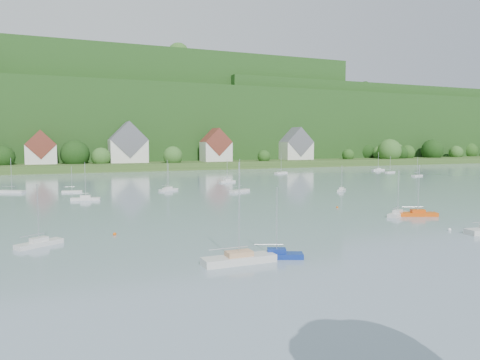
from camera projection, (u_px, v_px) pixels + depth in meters
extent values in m
cube|color=#2E4A1B|center=(114.00, 165.00, 207.07)|extent=(600.00, 60.00, 3.00)
cube|color=#193D13|center=(99.00, 129.00, 274.74)|extent=(620.00, 160.00, 40.00)
cube|color=#193D13|center=(116.00, 115.00, 273.19)|extent=(240.00, 130.00, 60.00)
cube|color=#193D13|center=(338.00, 128.00, 316.05)|extent=(200.00, 110.00, 48.00)
sphere|color=#224A16|center=(469.00, 151.00, 285.43)|extent=(10.24, 10.24, 10.24)
sphere|color=#275921|center=(389.00, 151.00, 241.34)|extent=(12.88, 12.88, 12.88)
sphere|color=black|center=(365.00, 152.00, 256.96)|extent=(10.46, 10.46, 10.46)
sphere|color=#224A16|center=(348.00, 155.00, 237.19)|extent=(6.45, 6.45, 6.45)
sphere|color=black|center=(388.00, 152.00, 258.06)|extent=(10.68, 10.68, 10.68)
sphere|color=black|center=(432.00, 150.00, 260.70)|extent=(12.85, 12.85, 12.85)
sphere|color=#275921|center=(101.00, 157.00, 189.29)|extent=(8.19, 8.19, 8.19)
sphere|color=#275921|center=(395.00, 152.00, 255.43)|extent=(10.50, 10.50, 10.50)
sphere|color=black|center=(401.00, 153.00, 249.44)|extent=(8.05, 8.05, 8.05)
sphere|color=#275921|center=(215.00, 152.00, 216.85)|extent=(12.16, 12.16, 12.16)
sphere|color=#275921|center=(173.00, 156.00, 196.79)|extent=(8.73, 8.73, 8.73)
sphere|color=black|center=(3.00, 157.00, 177.20)|extent=(9.32, 9.32, 9.32)
sphere|color=#224A16|center=(457.00, 153.00, 269.84)|extent=(7.74, 7.74, 7.74)
sphere|color=#224A16|center=(407.00, 153.00, 253.46)|extent=(8.84, 8.84, 8.84)
sphere|color=#224A16|center=(264.00, 157.00, 215.28)|extent=(6.24, 6.24, 6.24)
sphere|color=black|center=(291.00, 154.00, 235.18)|extent=(8.16, 8.16, 8.16)
sphere|color=#275921|center=(379.00, 153.00, 253.87)|extent=(8.09, 8.09, 8.09)
sphere|color=#275921|center=(456.00, 153.00, 268.85)|extent=(8.14, 8.14, 8.14)
sphere|color=black|center=(75.00, 154.00, 187.65)|extent=(11.92, 11.92, 11.92)
sphere|color=#224A16|center=(169.00, 61.00, 267.67)|extent=(12.83, 12.83, 12.83)
sphere|color=#275921|center=(19.00, 47.00, 226.12)|extent=(8.18, 8.18, 8.18)
sphere|color=#224A16|center=(98.00, 63.00, 276.02)|extent=(12.73, 12.73, 12.73)
sphere|color=#224A16|center=(244.00, 63.00, 274.44)|extent=(11.50, 11.50, 11.50)
sphere|color=#224A16|center=(194.00, 67.00, 293.92)|extent=(14.65, 14.65, 14.65)
sphere|color=#275921|center=(178.00, 54.00, 245.67)|extent=(11.95, 11.95, 11.95)
sphere|color=#224A16|center=(300.00, 66.00, 282.47)|extent=(9.76, 9.76, 9.76)
sphere|color=#275921|center=(9.00, 58.00, 253.08)|extent=(7.07, 7.07, 7.07)
sphere|color=black|center=(95.00, 53.00, 240.82)|extent=(8.21, 8.21, 8.21)
sphere|color=#275921|center=(56.00, 57.00, 255.47)|extent=(12.24, 12.24, 12.24)
sphere|color=#275921|center=(290.00, 67.00, 284.70)|extent=(9.00, 9.00, 9.00)
sphere|color=#224A16|center=(261.00, 69.00, 293.51)|extent=(8.03, 8.03, 8.03)
sphere|color=#275921|center=(356.00, 92.00, 323.14)|extent=(9.52, 9.52, 9.52)
sphere|color=#275921|center=(417.00, 95.00, 344.98)|extent=(9.12, 9.12, 9.12)
sphere|color=#275921|center=(260.00, 86.00, 294.58)|extent=(14.97, 14.97, 14.97)
sphere|color=black|center=(365.00, 87.00, 290.47)|extent=(7.52, 7.52, 7.52)
sphere|color=#224A16|center=(230.00, 85.00, 284.14)|extent=(9.78, 9.78, 9.78)
sphere|color=#224A16|center=(288.00, 87.00, 298.45)|extent=(12.02, 12.02, 12.02)
sphere|color=black|center=(327.00, 85.00, 288.02)|extent=(11.57, 11.57, 11.57)
sphere|color=#224A16|center=(318.00, 81.00, 269.95)|extent=(12.65, 12.65, 12.65)
sphere|color=#275921|center=(340.00, 85.00, 282.78)|extent=(8.28, 8.28, 8.28)
sphere|color=black|center=(341.00, 93.00, 325.44)|extent=(7.47, 7.47, 7.47)
sphere|color=#275921|center=(265.00, 85.00, 283.88)|extent=(9.48, 9.48, 9.48)
sphere|color=black|center=(359.00, 103.00, 340.38)|extent=(8.43, 8.43, 8.43)
sphere|color=#224A16|center=(23.00, 87.00, 246.00)|extent=(12.01, 12.01, 12.01)
sphere|color=black|center=(374.00, 98.00, 313.04)|extent=(13.54, 13.54, 13.54)
sphere|color=black|center=(288.00, 95.00, 296.36)|extent=(15.08, 15.08, 15.08)
sphere|color=#275921|center=(264.00, 97.00, 306.97)|extent=(15.99, 15.99, 15.99)
sphere|color=black|center=(92.00, 90.00, 268.84)|extent=(15.72, 15.72, 15.72)
sphere|color=#275921|center=(365.00, 106.00, 379.11)|extent=(14.17, 14.17, 14.17)
sphere|color=#224A16|center=(118.00, 92.00, 270.42)|extent=(10.54, 10.54, 10.54)
sphere|color=black|center=(442.00, 99.00, 322.29)|extent=(14.14, 14.14, 14.14)
cube|color=silver|center=(41.00, 154.00, 185.21)|extent=(12.00, 9.00, 8.00)
cube|color=maroon|center=(41.00, 144.00, 184.87)|extent=(12.00, 9.36, 12.00)
cube|color=silver|center=(128.00, 151.00, 197.31)|extent=(16.00, 11.00, 10.00)
cube|color=#585860|center=(128.00, 140.00, 196.89)|extent=(16.00, 11.44, 16.00)
cube|color=silver|center=(216.00, 152.00, 210.50)|extent=(13.00, 10.00, 9.00)
cube|color=maroon|center=(216.00, 142.00, 210.11)|extent=(13.00, 10.40, 13.00)
cube|color=silver|center=(296.00, 151.00, 231.05)|extent=(15.00, 10.00, 9.00)
cube|color=#585860|center=(296.00, 142.00, 230.66)|extent=(15.00, 10.40, 15.00)
cube|color=navy|center=(277.00, 256.00, 47.12)|extent=(5.70, 3.53, 0.55)
cube|color=navy|center=(277.00, 251.00, 47.07)|extent=(2.20, 1.74, 0.50)
cylinder|color=silver|center=(277.00, 220.00, 46.80)|extent=(0.10, 0.10, 6.91)
cylinder|color=silver|center=(269.00, 244.00, 47.02)|extent=(2.85, 1.23, 0.08)
cube|color=silver|center=(239.00, 260.00, 45.11)|extent=(7.57, 2.24, 0.75)
cube|color=tan|center=(239.00, 253.00, 45.06)|extent=(2.66, 1.52, 0.50)
cylinder|color=silver|center=(239.00, 209.00, 44.68)|extent=(0.10, 0.10, 9.42)
cylinder|color=silver|center=(229.00, 248.00, 44.56)|extent=(4.15, 0.15, 0.08)
cube|color=silver|center=(398.00, 214.00, 73.93)|extent=(5.54, 4.07, 0.55)
cube|color=silver|center=(398.00, 211.00, 73.89)|extent=(2.21, 1.89, 0.50)
cylinder|color=silver|center=(398.00, 192.00, 73.62)|extent=(0.10, 0.10, 6.88)
cylinder|color=silver|center=(396.00, 208.00, 73.19)|extent=(2.67, 1.57, 0.08)
cube|color=#D54C0C|center=(418.00, 214.00, 73.73)|extent=(6.39, 3.93, 0.62)
cube|color=#D54C0C|center=(418.00, 211.00, 73.68)|extent=(2.46, 1.94, 0.50)
cylinder|color=silver|center=(419.00, 189.00, 73.38)|extent=(0.10, 0.10, 7.74)
cylinder|color=silver|center=(412.00, 207.00, 73.63)|extent=(3.19, 1.35, 0.08)
cube|color=silver|center=(39.00, 244.00, 52.55)|extent=(5.39, 4.22, 0.54)
cube|color=silver|center=(39.00, 239.00, 52.50)|extent=(2.17, 1.92, 0.50)
cylinder|color=silver|center=(38.00, 213.00, 52.23)|extent=(0.10, 0.10, 6.78)
cylinder|color=silver|center=(32.00, 235.00, 51.78)|extent=(2.55, 1.68, 0.08)
sphere|color=white|center=(450.00, 231.00, 61.65)|extent=(0.46, 0.46, 0.46)
sphere|color=#DA580C|center=(337.00, 208.00, 82.89)|extent=(0.40, 0.40, 0.40)
sphere|color=#DA580C|center=(115.00, 235.00, 58.69)|extent=(0.47, 0.47, 0.47)
cube|color=silver|center=(378.00, 170.00, 189.96)|extent=(5.72, 1.62, 0.57)
cube|color=silver|center=(378.00, 169.00, 189.92)|extent=(2.00, 1.13, 0.50)
cylinder|color=silver|center=(378.00, 161.00, 189.63)|extent=(0.10, 0.10, 7.14)
cylinder|color=silver|center=(377.00, 167.00, 189.54)|extent=(3.14, 0.09, 0.08)
cube|color=silver|center=(240.00, 191.00, 109.00)|extent=(5.99, 4.35, 0.59)
cylinder|color=silver|center=(240.00, 174.00, 108.66)|extent=(0.10, 0.10, 7.42)
cylinder|color=silver|center=(237.00, 186.00, 108.21)|extent=(2.89, 1.66, 0.08)
cube|color=silver|center=(390.00, 172.00, 176.64)|extent=(4.93, 2.31, 0.48)
cylinder|color=silver|center=(390.00, 164.00, 176.37)|extent=(0.10, 0.10, 5.95)
cylinder|color=silver|center=(389.00, 169.00, 176.14)|extent=(2.57, 0.63, 0.08)
cube|color=silver|center=(281.00, 173.00, 173.03)|extent=(5.95, 5.04, 0.61)
cylinder|color=silver|center=(281.00, 162.00, 172.68)|extent=(0.10, 0.10, 7.67)
cylinder|color=silver|center=(280.00, 170.00, 172.14)|extent=(2.75, 2.08, 0.08)
cube|color=silver|center=(342.00, 190.00, 111.07)|extent=(4.26, 4.23, 0.47)
cube|color=silver|center=(342.00, 188.00, 111.03)|extent=(1.81, 1.81, 0.50)
cylinder|color=silver|center=(342.00, 177.00, 110.80)|extent=(0.10, 0.10, 5.86)
cylinder|color=silver|center=(341.00, 186.00, 110.33)|extent=(1.89, 1.87, 0.08)
cube|color=silver|center=(72.00, 191.00, 108.11)|extent=(4.78, 1.94, 0.46)
cylinder|color=silver|center=(72.00, 178.00, 107.84)|extent=(0.10, 0.10, 5.81)
cylinder|color=silver|center=(69.00, 187.00, 107.85)|extent=(2.54, 0.44, 0.08)
cube|color=silver|center=(168.00, 188.00, 115.16)|extent=(3.74, 5.73, 0.56)
cylinder|color=silver|center=(167.00, 174.00, 114.84)|extent=(0.10, 0.10, 6.98)
cylinder|color=silver|center=(167.00, 184.00, 114.22)|extent=(1.35, 2.83, 0.08)
cube|color=silver|center=(169.00, 190.00, 111.43)|extent=(5.20, 3.66, 0.51)
cube|color=silver|center=(168.00, 188.00, 111.39)|extent=(2.06, 1.72, 0.50)
cylinder|color=silver|center=(168.00, 176.00, 111.14)|extent=(0.10, 0.10, 6.41)
cylinder|color=silver|center=(166.00, 185.00, 110.75)|extent=(2.53, 1.38, 0.08)
cube|color=silver|center=(12.00, 191.00, 107.43)|extent=(6.13, 4.59, 0.61)
cylinder|color=silver|center=(11.00, 174.00, 107.08)|extent=(0.10, 0.10, 7.64)
cylinder|color=silver|center=(8.00, 186.00, 107.46)|extent=(2.94, 1.78, 0.08)
cube|color=silver|center=(86.00, 199.00, 93.52)|extent=(6.07, 2.91, 0.59)
cube|color=silver|center=(86.00, 196.00, 93.47)|extent=(2.25, 1.58, 0.50)
cylinder|color=silver|center=(85.00, 180.00, 93.18)|extent=(0.10, 0.10, 7.32)
cylinder|color=silver|center=(81.00, 193.00, 93.28)|extent=(3.16, 0.80, 0.08)
cube|color=silver|center=(281.00, 173.00, 171.14)|extent=(5.90, 3.43, 0.57)
cylinder|color=silver|center=(281.00, 163.00, 170.82)|extent=(0.10, 0.10, 7.12)
cylinder|color=silver|center=(280.00, 170.00, 170.47)|extent=(2.97, 1.14, 0.08)
cube|color=silver|center=(227.00, 181.00, 134.69)|extent=(5.38, 2.59, 0.52)
cube|color=silver|center=(227.00, 180.00, 134.64)|extent=(2.00, 1.40, 0.50)
cylinder|color=silver|center=(227.00, 170.00, 134.39)|extent=(0.10, 0.10, 6.48)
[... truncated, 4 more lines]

